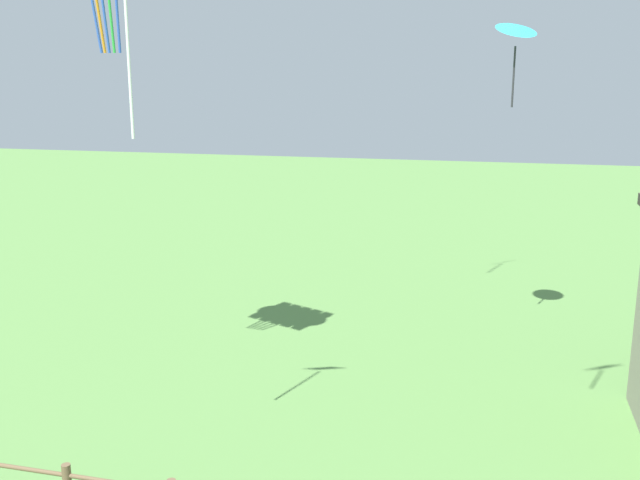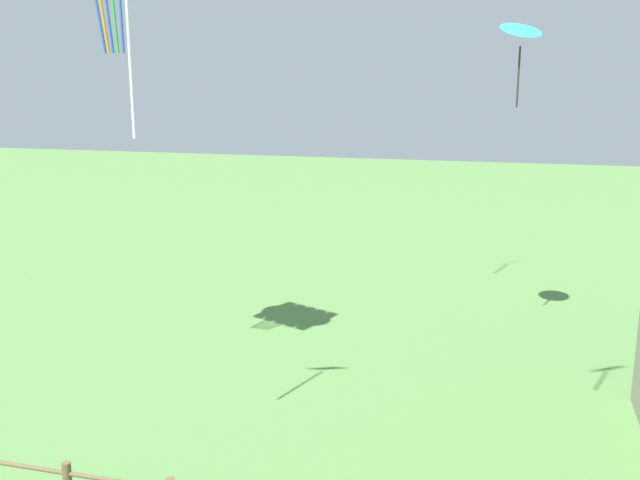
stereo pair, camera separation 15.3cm
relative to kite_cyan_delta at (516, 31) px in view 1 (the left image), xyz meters
name	(u,v)px [view 1 (the left image)]	position (x,y,z in m)	size (l,w,h in m)	color
kite_cyan_delta	(516,31)	(0.00, 0.00, 0.00)	(1.39, 1.37, 2.15)	#2DB2C6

